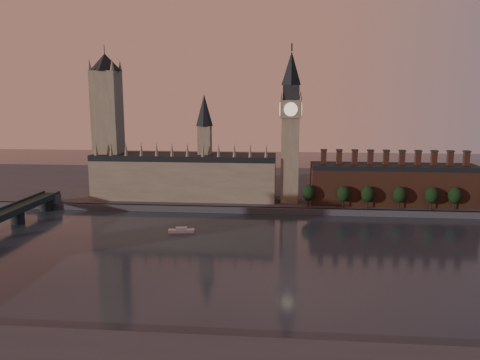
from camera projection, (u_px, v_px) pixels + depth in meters
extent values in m
plane|color=black|center=(270.00, 260.00, 220.71)|extent=(900.00, 900.00, 0.00)
cube|color=#424247|center=(274.00, 211.00, 308.62)|extent=(900.00, 4.00, 4.00)
cube|color=#424247|center=(276.00, 186.00, 396.88)|extent=(900.00, 180.00, 4.00)
cube|color=gray|center=(185.00, 179.00, 336.23)|extent=(130.00, 30.00, 28.00)
cube|color=black|center=(184.00, 157.00, 333.45)|extent=(130.00, 30.00, 4.00)
cube|color=gray|center=(205.00, 143.00, 330.36)|extent=(9.00, 9.00, 24.00)
cone|color=black|center=(204.00, 110.00, 326.37)|extent=(12.00, 12.00, 22.00)
cone|color=gray|center=(96.00, 148.00, 323.83)|extent=(2.60, 2.60, 10.00)
cone|color=gray|center=(111.00, 148.00, 322.86)|extent=(2.60, 2.60, 10.00)
cone|color=gray|center=(126.00, 149.00, 321.89)|extent=(2.60, 2.60, 10.00)
cone|color=gray|center=(141.00, 149.00, 320.92)|extent=(2.60, 2.60, 10.00)
cone|color=gray|center=(157.00, 149.00, 319.96)|extent=(2.60, 2.60, 10.00)
cone|color=gray|center=(172.00, 149.00, 318.99)|extent=(2.60, 2.60, 10.00)
cone|color=gray|center=(187.00, 149.00, 318.02)|extent=(2.60, 2.60, 10.00)
cone|color=gray|center=(203.00, 149.00, 317.05)|extent=(2.60, 2.60, 10.00)
cone|color=gray|center=(219.00, 150.00, 316.09)|extent=(2.60, 2.60, 10.00)
cone|color=gray|center=(234.00, 150.00, 315.12)|extent=(2.60, 2.60, 10.00)
cone|color=gray|center=(250.00, 150.00, 314.15)|extent=(2.60, 2.60, 10.00)
cone|color=gray|center=(266.00, 150.00, 313.18)|extent=(2.60, 2.60, 10.00)
cube|color=gray|center=(108.00, 135.00, 335.81)|extent=(18.00, 18.00, 90.00)
cone|color=black|center=(105.00, 62.00, 326.95)|extent=(24.00, 24.00, 12.00)
cylinder|color=#232326|center=(104.00, 53.00, 325.91)|extent=(0.50, 0.50, 12.00)
cone|color=gray|center=(89.00, 65.00, 320.18)|extent=(3.00, 3.00, 8.00)
cone|color=gray|center=(112.00, 64.00, 318.73)|extent=(3.00, 3.00, 8.00)
cone|color=gray|center=(98.00, 66.00, 335.87)|extent=(3.00, 3.00, 8.00)
cone|color=gray|center=(120.00, 66.00, 334.42)|extent=(3.00, 3.00, 8.00)
cube|color=gray|center=(290.00, 160.00, 321.95)|extent=(12.00, 12.00, 58.00)
cube|color=gray|center=(291.00, 109.00, 315.88)|extent=(14.00, 14.00, 12.00)
cube|color=#232326|center=(291.00, 93.00, 313.97)|extent=(11.00, 11.00, 10.00)
cone|color=black|center=(291.00, 68.00, 311.19)|extent=(13.00, 13.00, 22.00)
cylinder|color=#232326|center=(292.00, 47.00, 308.85)|extent=(1.00, 1.00, 5.00)
cylinder|color=beige|center=(291.00, 109.00, 308.82)|extent=(9.00, 0.50, 9.00)
cylinder|color=beige|center=(291.00, 109.00, 322.94)|extent=(9.00, 0.50, 9.00)
cylinder|color=beige|center=(280.00, 109.00, 316.53)|extent=(0.50, 9.00, 9.00)
cylinder|color=beige|center=(301.00, 109.00, 315.23)|extent=(0.50, 9.00, 9.00)
cone|color=gray|center=(281.00, 96.00, 308.53)|extent=(2.00, 2.00, 6.00)
cone|color=gray|center=(301.00, 96.00, 307.35)|extent=(2.00, 2.00, 6.00)
cone|color=gray|center=(281.00, 96.00, 321.28)|extent=(2.00, 2.00, 6.00)
cone|color=gray|center=(300.00, 96.00, 320.10)|extent=(2.00, 2.00, 6.00)
cube|color=brown|center=(392.00, 186.00, 318.59)|extent=(110.00, 25.00, 24.00)
cube|color=black|center=(393.00, 167.00, 316.25)|extent=(110.00, 25.00, 3.00)
cube|color=brown|center=(324.00, 157.00, 319.44)|extent=(3.50, 3.50, 9.00)
cube|color=#232326|center=(324.00, 150.00, 318.58)|extent=(4.20, 4.20, 1.00)
cube|color=brown|center=(339.00, 157.00, 318.50)|extent=(3.50, 3.50, 9.00)
cube|color=#232326|center=(339.00, 150.00, 317.63)|extent=(4.20, 4.20, 1.00)
cube|color=brown|center=(355.00, 158.00, 317.56)|extent=(3.50, 3.50, 9.00)
cube|color=#232326|center=(355.00, 150.00, 316.69)|extent=(4.20, 4.20, 1.00)
cube|color=brown|center=(370.00, 158.00, 316.62)|extent=(3.50, 3.50, 9.00)
cube|color=#232326|center=(371.00, 150.00, 315.75)|extent=(4.20, 4.20, 1.00)
cube|color=brown|center=(386.00, 158.00, 315.68)|extent=(3.50, 3.50, 9.00)
cube|color=#232326|center=(386.00, 151.00, 314.81)|extent=(4.20, 4.20, 1.00)
cube|color=brown|center=(402.00, 158.00, 314.73)|extent=(3.50, 3.50, 9.00)
cube|color=#232326|center=(402.00, 151.00, 313.87)|extent=(4.20, 4.20, 1.00)
cube|color=brown|center=(418.00, 158.00, 313.79)|extent=(3.50, 3.50, 9.00)
cube|color=#232326|center=(418.00, 151.00, 312.92)|extent=(4.20, 4.20, 1.00)
cube|color=brown|center=(434.00, 158.00, 312.85)|extent=(3.50, 3.50, 9.00)
cube|color=#232326|center=(434.00, 151.00, 311.98)|extent=(4.20, 4.20, 1.00)
cube|color=brown|center=(450.00, 159.00, 311.91)|extent=(3.50, 3.50, 9.00)
cube|color=#232326|center=(451.00, 151.00, 311.04)|extent=(4.20, 4.20, 1.00)
cube|color=brown|center=(466.00, 159.00, 310.96)|extent=(3.50, 3.50, 9.00)
cube|color=#232326|center=(467.00, 151.00, 310.10)|extent=(4.20, 4.20, 1.00)
cylinder|color=black|center=(308.00, 202.00, 310.86)|extent=(0.80, 0.80, 6.00)
ellipsoid|color=black|center=(309.00, 193.00, 309.73)|extent=(8.60, 8.60, 10.75)
cylinder|color=black|center=(343.00, 203.00, 307.43)|extent=(0.80, 0.80, 6.00)
ellipsoid|color=black|center=(343.00, 194.00, 306.30)|extent=(8.60, 8.60, 10.75)
cylinder|color=black|center=(367.00, 204.00, 306.13)|extent=(0.80, 0.80, 6.00)
ellipsoid|color=black|center=(368.00, 194.00, 305.01)|extent=(8.60, 8.60, 10.75)
cylinder|color=black|center=(399.00, 204.00, 304.60)|extent=(0.80, 0.80, 6.00)
ellipsoid|color=black|center=(400.00, 195.00, 303.47)|extent=(8.60, 8.60, 10.75)
cylinder|color=black|center=(431.00, 205.00, 302.65)|extent=(0.80, 0.80, 6.00)
ellipsoid|color=black|center=(432.00, 195.00, 301.52)|extent=(8.60, 8.60, 10.75)
cylinder|color=black|center=(454.00, 205.00, 302.56)|extent=(0.80, 0.80, 6.00)
ellipsoid|color=black|center=(455.00, 195.00, 301.43)|extent=(8.60, 8.60, 10.75)
cube|color=#424247|center=(49.00, 199.00, 321.74)|extent=(14.00, 8.00, 6.00)
cylinder|color=#232326|center=(18.00, 217.00, 284.04)|extent=(8.00, 8.00, 7.75)
cylinder|color=#232326|center=(45.00, 205.00, 317.38)|extent=(8.00, 8.00, 7.75)
cube|color=silver|center=(181.00, 231.00, 265.96)|extent=(15.09, 6.42, 1.67)
cube|color=silver|center=(181.00, 228.00, 265.71)|extent=(6.68, 4.08, 1.25)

